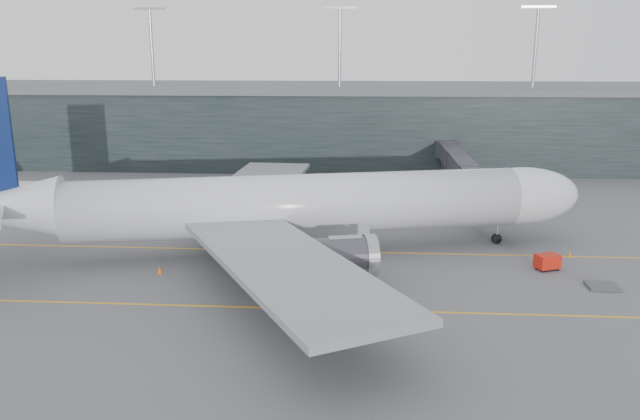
{
  "coord_description": "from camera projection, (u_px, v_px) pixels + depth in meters",
  "views": [
    {
      "loc": [
        9.34,
        -69.31,
        21.09
      ],
      "look_at": [
        4.92,
        -4.0,
        4.7
      ],
      "focal_mm": 35.0,
      "sensor_mm": 36.0,
      "label": 1
    }
  ],
  "objects": [
    {
      "name": "ground",
      "position": [
        280.0,
        240.0,
        72.82
      ],
      "size": [
        320.0,
        320.0,
        0.0
      ],
      "primitive_type": "plane",
      "color": "#57575C",
      "rests_on": "ground"
    },
    {
      "name": "taxiline_a",
      "position": [
        276.0,
        250.0,
        68.95
      ],
      "size": [
        160.0,
        0.25,
        0.02
      ],
      "primitive_type": "cube",
      "color": "#EFA216",
      "rests_on": "ground"
    },
    {
      "name": "taxiline_b",
      "position": [
        250.0,
        307.0,
        53.46
      ],
      "size": [
        160.0,
        0.25,
        0.02
      ],
      "primitive_type": "cube",
      "color": "#EFA216",
      "rests_on": "ground"
    },
    {
      "name": "taxiline_lead_main",
      "position": [
        332.0,
        201.0,
        91.85
      ],
      "size": [
        0.25,
        60.0,
        0.02
      ],
      "primitive_type": "cube",
      "color": "#EFA216",
      "rests_on": "ground"
    },
    {
      "name": "terminal",
      "position": [
        316.0,
        122.0,
        127.1
      ],
      "size": [
        240.0,
        36.0,
        29.0
      ],
      "color": "black",
      "rests_on": "ground"
    },
    {
      "name": "main_aircraft",
      "position": [
        294.0,
        206.0,
        66.52
      ],
      "size": [
        67.3,
        62.17,
        19.04
      ],
      "rotation": [
        0.0,
        0.0,
        0.23
      ],
      "color": "silver",
      "rests_on": "ground"
    },
    {
      "name": "jet_bridge",
      "position": [
        460.0,
        166.0,
        93.51
      ],
      "size": [
        3.99,
        43.08,
        6.48
      ],
      "rotation": [
        0.0,
        0.0,
        -0.01
      ],
      "color": "#302F35",
      "rests_on": "ground"
    },
    {
      "name": "gse_cart",
      "position": [
        547.0,
        261.0,
        62.6
      ],
      "size": [
        2.71,
        2.25,
        1.58
      ],
      "rotation": [
        0.0,
        0.0,
        0.39
      ],
      "color": "red",
      "rests_on": "ground"
    },
    {
      "name": "baggage_dolly",
      "position": [
        602.0,
        286.0,
        57.87
      ],
      "size": [
        2.8,
        2.26,
        0.28
      ],
      "primitive_type": "cube",
      "rotation": [
        0.0,
        0.0,
        -0.01
      ],
      "color": "#3C3C42",
      "rests_on": "ground"
    },
    {
      "name": "uld_a",
      "position": [
        249.0,
        211.0,
        82.73
      ],
      "size": [
        1.96,
        1.62,
        1.68
      ],
      "rotation": [
        0.0,
        0.0,
        -0.08
      ],
      "color": "#3E3D43",
      "rests_on": "ground"
    },
    {
      "name": "uld_b",
      "position": [
        280.0,
        208.0,
        83.76
      ],
      "size": [
        2.21,
        1.85,
        1.86
      ],
      "rotation": [
        0.0,
        0.0,
        0.11
      ],
      "color": "#3E3D43",
      "rests_on": "ground"
    },
    {
      "name": "uld_c",
      "position": [
        294.0,
        209.0,
        82.95
      ],
      "size": [
        2.63,
        2.41,
        1.94
      ],
      "rotation": [
        0.0,
        0.0,
        0.41
      ],
      "color": "#3E3D43",
      "rests_on": "ground"
    },
    {
      "name": "cone_nose",
      "position": [
        570.0,
        254.0,
        66.56
      ],
      "size": [
        0.43,
        0.43,
        0.69
      ],
      "primitive_type": "cone",
      "color": "orange",
      "rests_on": "ground"
    },
    {
      "name": "cone_wing_stbd",
      "position": [
        332.0,
        300.0,
        54.11
      ],
      "size": [
        0.49,
        0.49,
        0.77
      ],
      "primitive_type": "cone",
      "color": "orange",
      "rests_on": "ground"
    },
    {
      "name": "cone_wing_port",
      "position": [
        356.0,
        214.0,
        82.97
      ],
      "size": [
        0.49,
        0.49,
        0.78
      ],
      "primitive_type": "cone",
      "color": "#F24F0D",
      "rests_on": "ground"
    },
    {
      "name": "cone_tail",
      "position": [
        160.0,
        270.0,
        61.63
      ],
      "size": [
        0.49,
        0.49,
        0.77
      ],
      "primitive_type": "cone",
      "color": "#EE560D",
      "rests_on": "ground"
    }
  ]
}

